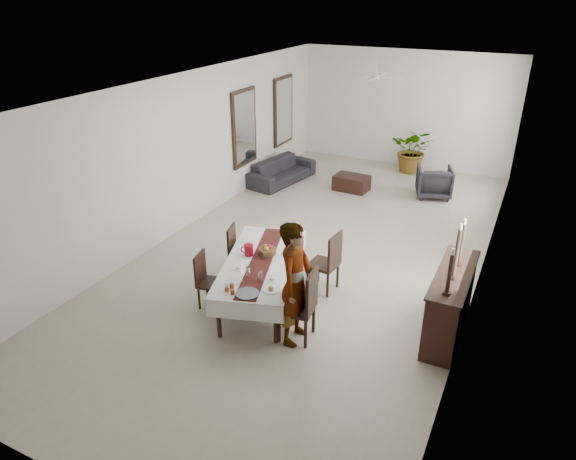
{
  "coord_description": "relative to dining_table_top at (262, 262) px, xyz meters",
  "views": [
    {
      "loc": [
        3.45,
        -8.35,
        4.72
      ],
      "look_at": [
        0.04,
        -1.46,
        1.05
      ],
      "focal_mm": 32.0,
      "sensor_mm": 36.0,
      "label": 1
    }
  ],
  "objects": [
    {
      "name": "plate_near_left",
      "position": [
        -0.06,
        -0.77,
        0.04
      ],
      "size": [
        0.23,
        0.23,
        0.01
      ],
      "primitive_type": "cylinder",
      "color": "silver",
      "rests_on": "tablecloth_top"
    },
    {
      "name": "candlestick_mid_candle",
      "position": [
        2.91,
        0.25,
        1.14
      ],
      "size": [
        0.04,
        0.04,
        0.09
      ],
      "primitive_type": "cylinder",
      "color": "beige",
      "rests_on": "candlestick_mid_shaft"
    },
    {
      "name": "chair_right_near_leg_fl",
      "position": [
        1.17,
        -0.84,
        -0.46
      ],
      "size": [
        0.05,
        0.05,
        0.48
      ],
      "primitive_type": "cylinder",
      "rotation": [
        0.0,
        0.0,
        0.12
      ],
      "color": "black",
      "rests_on": "floor"
    },
    {
      "name": "tablecloth_drape_left",
      "position": [
        -0.54,
        -0.17,
        -0.11
      ],
      "size": [
        0.75,
        2.37,
        0.29
      ],
      "primitive_type": "cube",
      "rotation": [
        0.0,
        0.0,
        0.3
      ],
      "color": "white",
      "rests_on": "dining_table_top"
    },
    {
      "name": "chair_right_far_leg_fl",
      "position": [
        0.94,
        0.53,
        -0.47
      ],
      "size": [
        0.05,
        0.05,
        0.45
      ],
      "primitive_type": "cylinder",
      "rotation": [
        0.0,
        0.0,
        -0.08
      ],
      "color": "black",
      "rests_on": "floor"
    },
    {
      "name": "sofa",
      "position": [
        -2.29,
        5.21,
        -0.4
      ],
      "size": [
        1.15,
        2.15,
        0.6
      ],
      "primitive_type": "imported",
      "rotation": [
        0.0,
        0.0,
        1.39
      ],
      "color": "#262429",
      "rests_on": "floor"
    },
    {
      "name": "red_pitcher",
      "position": [
        -0.27,
        0.07,
        0.13
      ],
      "size": [
        0.18,
        0.18,
        0.19
      ],
      "primitive_type": "cylinder",
      "rotation": [
        0.0,
        0.0,
        0.3
      ],
      "color": "maroon",
      "rests_on": "tablecloth_top"
    },
    {
      "name": "saucer_left",
      "position": [
        -0.17,
        -0.41,
        0.04
      ],
      "size": [
        0.14,
        0.14,
        0.01
      ],
      "primitive_type": "cylinder",
      "color": "white",
      "rests_on": "tablecloth_top"
    },
    {
      "name": "pitcher_handle",
      "position": [
        -0.35,
        0.04,
        0.13
      ],
      "size": [
        0.12,
        0.05,
        0.12
      ],
      "primitive_type": "torus",
      "rotation": [
        1.57,
        0.0,
        0.3
      ],
      "color": "maroon",
      "rests_on": "red_pitcher"
    },
    {
      "name": "chair_right_far_back",
      "position": [
        0.98,
        0.72,
        0.1
      ],
      "size": [
        0.08,
        0.46,
        0.58
      ],
      "primitive_type": "cube",
      "rotation": [
        0.0,
        0.0,
        1.49
      ],
      "color": "black",
      "rests_on": "chair_right_far_seat"
    },
    {
      "name": "candlestick_near_base",
      "position": [
        2.91,
        -0.19,
        0.35
      ],
      "size": [
        0.11,
        0.11,
        0.03
      ],
      "primitive_type": "cylinder",
      "color": "black",
      "rests_on": "sideboard_top"
    },
    {
      "name": "mirror_frame_far",
      "position": [
        -2.83,
        6.37,
        0.9
      ],
      "size": [
        0.06,
        1.05,
        1.85
      ],
      "primitive_type": "cube",
      "color": "black",
      "rests_on": "wall_left"
    },
    {
      "name": "fan_blade_s",
      "position": [
        0.13,
        4.72,
        2.2
      ],
      "size": [
        0.1,
        0.55,
        0.01
      ],
      "primitive_type": "cube",
      "color": "silver",
      "rests_on": "fan_hub"
    },
    {
      "name": "chair_right_far_seat",
      "position": [
        0.77,
        0.74,
        -0.22
      ],
      "size": [
        0.5,
        0.5,
        0.05
      ],
      "primitive_type": "cube",
      "rotation": [
        0.0,
        0.0,
        1.49
      ],
      "color": "black",
      "rests_on": "chair_right_far_leg_fl"
    },
    {
      "name": "table_leg_br",
      "position": [
        0.08,
        1.17,
        -0.36
      ],
      "size": [
        0.08,
        0.08,
        0.67
      ],
      "primitive_type": "cylinder",
      "rotation": [
        0.0,
        0.0,
        0.3
      ],
      "color": "black",
      "rests_on": "floor"
    },
    {
      "name": "dining_table_top",
      "position": [
        0.0,
        0.0,
        0.0
      ],
      "size": [
        1.61,
        2.49,
        0.05
      ],
      "primitive_type": "cube",
      "rotation": [
        0.0,
        0.0,
        0.3
      ],
      "color": "black",
      "rests_on": "table_leg_fl"
    },
    {
      "name": "candlestick_far_base",
      "position": [
        2.91,
        0.7,
        0.35
      ],
      "size": [
        0.11,
        0.11,
        0.03
      ],
      "primitive_type": "cylinder",
      "color": "black",
      "rests_on": "sideboard_top"
    },
    {
      "name": "bread_near_right",
      "position": [
        0.56,
        -0.73,
        0.07
      ],
      "size": [
        0.09,
        0.09,
        0.09
      ],
      "primitive_type": "sphere",
      "color": "tan",
      "rests_on": "plate_near_right"
    },
    {
      "name": "jam_jar_c",
      "position": [
        0.02,
        -0.92,
        0.07
      ],
      "size": [
        0.06,
        0.06,
        0.07
      ],
      "primitive_type": "cylinder",
      "color": "brown",
      "rests_on": "tablecloth_top"
    },
    {
      "name": "tablecloth_drape_far",
      "position": [
        -0.37,
        1.18,
        -0.11
      ],
      "size": [
        1.08,
        0.35,
        0.29
      ],
      "primitive_type": "cube",
      "rotation": [
        0.0,
        0.0,
        0.3
      ],
      "color": "silver",
      "rests_on": "dining_table_top"
    },
    {
      "name": "mirror_glass_far",
      "position": [
        -2.79,
        6.37,
        0.9
      ],
      "size": [
        0.01,
        0.9,
        1.7
      ],
      "primitive_type": "cube",
      "color": "white",
      "rests_on": "mirror_frame_far"
    },
    {
      "name": "tablecloth_drape_right",
      "position": [
        0.54,
        0.17,
        -0.11
      ],
      "size": [
        0.75,
        2.37,
        0.29
      ],
      "primitive_type": "cube",
      "rotation": [
        0.0,
        0.0,
        0.3
      ],
      "color": "white",
      "rests_on": "dining_table_top"
    },
    {
      "name": "tablecloth_top",
      "position": [
        -0.0,
        0.0,
        0.03
      ],
      "size": [
        1.82,
        2.7,
        0.01
      ],
      "primitive_type": "cube",
      "rotation": [
        0.0,
        0.0,
        0.3
      ],
      "color": "white",
      "rests_on": "dining_table_top"
    },
    {
      "name": "table_runner",
      "position": [
        0.0,
        0.0,
        0.04
      ],
      "size": [
        1.04,
        2.39,
        0.0
      ],
      "primitive_type": "cube",
      "rotation": [
        0.0,
        0.0,
        0.3
      ],
      "color": "#571F19",
      "rests_on": "tablecloth_top"
    },
    {
      "name": "chair_right_near_leg_fr",
      "position": [
        1.12,
        -0.44,
        -0.46
      ],
      "size": [
        0.05,
        0.05,
        0.48
      ],
      "primitive_type": "cylinder",
      "rotation": [
        0.0,
        0.0,
        0.12
      ],
      "color": "black",
      "rests_on": "floor"
    },
    {
      "name": "saucer_right",
      "position": [
        0.45,
        -0.46,
        0.04
      ],
      "size": [
        0.14,
        0.14,
        0.01
      ],
      "primitive_type": "cylinder",
      "color": "white",
      "rests_on": "tablecloth_top"
    },
    {
      "name": "coffee_table",
      "position": [
        -0.42,
        5.44,
        -0.51
      ],
      "size": [
        0.88,
        0.62,
        0.38
      ],
      "primitive_type": "cube",
      "rotation": [
        0.0,
        0.0,
        -0.06
      ],
      "color": "black",
      "rests_on": "floor"
    },
    {
      "name": "fan_blade_e",
      "position": [
        0.48,
        5.07,
        2.2
      ],
      "size": [
        0.55,
        0.1,
        0.01
      ],
      "primitive_type": "cube",
      "color": "white",
      "rests_on": "fan_hub"
    },
    {
      "name": "fruit_green",
      "position": [
        -0.07,
        0.26,
        0.15
      ],
      "size": [
        0.08,
        0.08,
        0.08
      ],
      "primitive_type": "sphere",
      "color": "olive",
      "rests_on": "fruit_basket"
    },
    {
      "name": "sideboard_body",
      "position": [
        2.91,
        0.42,
        -0.2
      ],
      "size": [
        0.44,
        1.67,
        1.0
      ],
      "primitive_type": "cube",
      "color": "black",
      "rests_on": "floor"
    },
    {
      "name": "fruit_basket",
      "position": [
        -0.03,
        0.24,
        0.08
      ],
      "size": [
        0.29,
        0.29,
        0.1
      ],
      "primitive_type": "cylinder",
      "color": "brown",
      "rests_on": "tablecloth_top"
    },
    {
      "name": "chair_right_far_leg_fr",
      "position": [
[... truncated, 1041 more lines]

